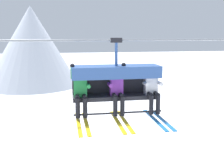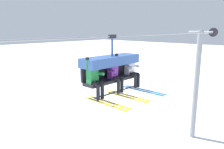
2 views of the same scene
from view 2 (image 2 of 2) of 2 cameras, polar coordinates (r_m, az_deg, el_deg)
The scene contains 6 objects.
lift_tower_far at distance 16.14m, azimuth 21.25°, elevation -2.05°, with size 0.36×1.88×7.77m.
lift_cable at distance 7.38m, azimuth 1.43°, elevation 9.96°, with size 20.26×0.05×0.05m.
chairlift_chair at distance 7.34m, azimuth -0.37°, elevation 2.52°, with size 2.25×0.74×1.86m.
skier_green at distance 6.61m, azimuth -4.47°, elevation -0.93°, with size 0.48×1.70×1.34m.
skier_purple at distance 7.25m, azimuth 0.88°, elevation 0.26°, with size 0.48×1.70×1.34m.
skier_white at distance 7.93m, azimuth 5.33°, elevation 1.09°, with size 0.46×1.70×1.23m.
Camera 2 is at (-5.09, -5.70, 7.76)m, focal length 35.00 mm.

